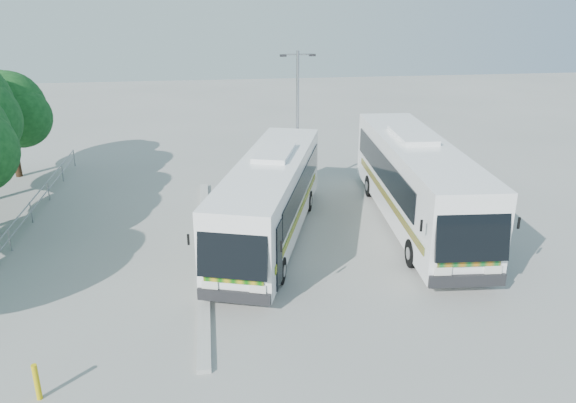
{
  "coord_description": "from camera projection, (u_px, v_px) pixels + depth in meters",
  "views": [
    {
      "loc": [
        -1.8,
        -18.9,
        9.77
      ],
      "look_at": [
        1.23,
        2.64,
        1.68
      ],
      "focal_mm": 35.0,
      "sensor_mm": 36.0,
      "label": 1
    }
  ],
  "objects": [
    {
      "name": "coach_main",
      "position": [
        270.0,
        197.0,
        23.22
      ],
      "size": [
        6.01,
        12.33,
        3.38
      ],
      "rotation": [
        0.0,
        0.0,
        -0.31
      ],
      "color": "white",
      "rests_on": "ground"
    },
    {
      "name": "railing",
      "position": [
        16.0,
        224.0,
        23.33
      ],
      "size": [
        0.06,
        22.0,
        1.0
      ],
      "color": "gray",
      "rests_on": "ground"
    },
    {
      "name": "bollard",
      "position": [
        37.0,
        382.0,
        14.21
      ],
      "size": [
        0.18,
        0.18,
        1.04
      ],
      "primitive_type": "cylinder",
      "rotation": [
        0.0,
        0.0,
        0.34
      ],
      "color": "gold",
      "rests_on": "ground"
    },
    {
      "name": "lamppost",
      "position": [
        297.0,
        116.0,
        28.15
      ],
      "size": [
        1.75,
        0.2,
        7.17
      ],
      "rotation": [
        0.0,
        0.0,
        0.02
      ],
      "color": "#93959B",
      "rests_on": "ground"
    },
    {
      "name": "ground",
      "position": [
        265.0,
        269.0,
        21.18
      ],
      "size": [
        100.0,
        100.0,
        0.0
      ],
      "primitive_type": "plane",
      "color": "#9D9D98",
      "rests_on": "ground"
    },
    {
      "name": "kerb_divider",
      "position": [
        204.0,
        248.0,
        22.71
      ],
      "size": [
        0.4,
        16.0,
        0.15
      ],
      "primitive_type": "cube",
      "color": "#B2B2AD",
      "rests_on": "ground"
    },
    {
      "name": "tree_far_e",
      "position": [
        9.0,
        108.0,
        30.52
      ],
      "size": [
        4.54,
        4.28,
        5.92
      ],
      "color": "#382314",
      "rests_on": "ground"
    },
    {
      "name": "coach_adjacent",
      "position": [
        416.0,
        181.0,
        24.68
      ],
      "size": [
        3.66,
        13.46,
        3.69
      ],
      "rotation": [
        0.0,
        0.0,
        -0.07
      ],
      "color": "white",
      "rests_on": "ground"
    }
  ]
}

